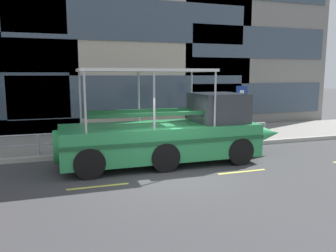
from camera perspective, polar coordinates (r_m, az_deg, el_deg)
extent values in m
plane|color=#3D3D3F|center=(11.24, 0.21, -8.08)|extent=(120.00, 120.00, 0.00)
cube|color=gray|center=(16.47, -6.02, -2.39)|extent=(32.00, 4.80, 0.18)
cube|color=#B2ADA3|center=(14.10, -3.83, -4.25)|extent=(32.00, 0.18, 0.18)
cube|color=#DBD64C|center=(10.18, -11.78, -10.05)|extent=(1.80, 0.12, 0.01)
cube|color=#DBD64C|center=(11.69, 12.49, -7.61)|extent=(1.80, 0.12, 0.01)
cube|color=#3D4C5B|center=(19.09, -5.41, 5.14)|extent=(13.46, 0.06, 2.28)
cube|color=#3D4C5B|center=(19.29, -5.59, 17.54)|extent=(13.46, 0.06, 2.28)
cube|color=#3D4C5B|center=(22.37, 15.33, 4.56)|extent=(9.41, 0.06, 1.93)
cube|color=#3D4C5B|center=(22.41, 15.70, 13.52)|extent=(9.41, 0.06, 1.93)
cylinder|color=#9EA0A8|center=(14.23, -4.68, -0.56)|extent=(12.27, 0.07, 0.07)
cylinder|color=#9EA0A8|center=(14.30, -4.66, -2.11)|extent=(12.27, 0.06, 0.06)
cylinder|color=#9EA0A8|center=(13.93, -21.25, -2.97)|extent=(0.09, 0.09, 0.78)
cylinder|color=#9EA0A8|center=(13.97, -12.85, -2.56)|extent=(0.09, 0.09, 0.78)
cylinder|color=#9EA0A8|center=(14.30, -4.66, -2.11)|extent=(0.09, 0.09, 0.78)
cylinder|color=#9EA0A8|center=(14.90, 3.00, -1.65)|extent=(0.09, 0.09, 0.78)
cylinder|color=#9EA0A8|center=(15.75, 9.94, -1.20)|extent=(0.09, 0.09, 0.78)
cylinder|color=#9EA0A8|center=(16.81, 16.10, -0.80)|extent=(0.09, 0.09, 0.78)
cylinder|color=#4C4F54|center=(16.85, 12.25, 2.33)|extent=(0.08, 0.08, 2.51)
cube|color=navy|center=(16.73, 12.44, 5.38)|extent=(0.60, 0.04, 0.76)
cube|color=white|center=(16.72, 12.48, 5.38)|extent=(0.24, 0.01, 0.36)
cube|color=#2D9351|center=(12.32, -1.32, -2.44)|extent=(7.13, 2.45, 1.18)
cone|color=#2D9351|center=(14.21, 15.78, -1.27)|extent=(1.60, 1.12, 1.12)
cylinder|color=#2D9351|center=(11.80, -18.14, -3.37)|extent=(0.36, 1.12, 1.12)
cube|color=#19512C|center=(11.13, 0.56, -2.86)|extent=(7.13, 0.04, 0.12)
sphere|color=white|center=(14.43, 17.11, -0.98)|extent=(0.22, 0.22, 0.22)
cube|color=#33383D|center=(13.02, 8.48, 3.14)|extent=(1.78, 2.05, 1.10)
cube|color=silver|center=(11.94, -3.85, 9.46)|extent=(4.64, 2.25, 0.10)
cylinder|color=#B2B2B7|center=(13.69, 4.02, 5.17)|extent=(0.07, 0.07, 1.90)
cylinder|color=#B2B2B7|center=(11.73, 8.03, 4.52)|extent=(0.07, 0.07, 1.90)
cylinder|color=#B2B2B7|center=(13.01, -5.00, 4.98)|extent=(0.07, 0.07, 1.90)
cylinder|color=#B2B2B7|center=(10.94, -2.37, 4.30)|extent=(0.07, 0.07, 1.90)
cylinder|color=#B2B2B7|center=(12.69, -14.73, 4.63)|extent=(0.07, 0.07, 1.90)
cylinder|color=#B2B2B7|center=(10.55, -13.96, 3.89)|extent=(0.07, 0.07, 1.90)
cube|color=#19512C|center=(12.58, -4.45, 2.57)|extent=(4.27, 0.28, 0.12)
cube|color=#19512C|center=(11.45, -3.03, 1.98)|extent=(4.27, 0.28, 0.12)
cylinder|color=black|center=(14.39, 7.60, -2.38)|extent=(1.00, 0.28, 1.00)
cylinder|color=black|center=(12.45, 12.13, -4.23)|extent=(1.00, 0.28, 1.00)
cylinder|color=black|center=(13.40, -3.46, -3.13)|extent=(1.00, 0.28, 1.00)
cylinder|color=black|center=(11.30, -0.50, -5.36)|extent=(1.00, 0.28, 1.00)
cylinder|color=black|center=(13.01, -14.17, -3.75)|extent=(1.00, 0.28, 1.00)
cylinder|color=black|center=(10.82, -13.26, -6.23)|extent=(1.00, 0.28, 1.00)
cylinder|color=#47423D|center=(16.97, 8.18, -0.28)|extent=(0.11, 0.11, 0.89)
cylinder|color=#47423D|center=(16.97, 7.59, -0.27)|extent=(0.11, 0.11, 0.89)
cube|color=#38383D|center=(16.87, 7.94, 2.26)|extent=(0.38, 0.32, 0.63)
cylinder|color=#38383D|center=(16.87, 8.68, 2.14)|extent=(0.08, 0.08, 0.56)
cylinder|color=#38383D|center=(16.88, 7.19, 2.17)|extent=(0.08, 0.08, 0.56)
sphere|color=#936B4C|center=(16.83, 7.97, 3.82)|extent=(0.24, 0.24, 0.24)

